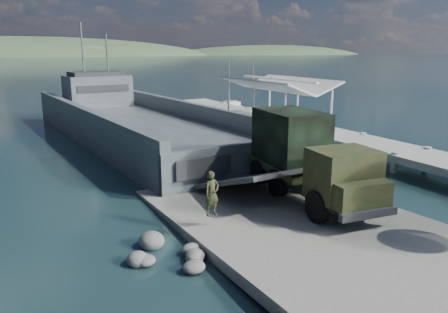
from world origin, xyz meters
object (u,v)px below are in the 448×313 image
at_px(pier, 283,117).
at_px(sailboat_near, 253,114).
at_px(military_truck, 306,157).
at_px(landing_craft, 137,129).
at_px(soldier, 212,202).
at_px(sailboat_far, 230,107).

xyz_separation_m(pier, sailboat_near, (3.00, 10.14, -1.21)).
bearing_deg(military_truck, landing_craft, 104.12).
distance_m(soldier, sailboat_near, 34.31).
relative_size(soldier, sailboat_near, 0.27).
xyz_separation_m(military_truck, sailboat_near, (13.83, 27.03, -2.24)).
relative_size(pier, sailboat_far, 5.73).
distance_m(military_truck, soldier, 6.09).
bearing_deg(soldier, sailboat_near, 46.13).
bearing_deg(sailboat_far, sailboat_near, -85.44).
xyz_separation_m(pier, soldier, (-16.72, -17.92, -0.10)).
bearing_deg(sailboat_far, landing_craft, -134.15).
xyz_separation_m(landing_craft, sailboat_near, (16.34, 6.22, -0.55)).
bearing_deg(soldier, military_truck, 1.15).
bearing_deg(landing_craft, pier, -20.44).
xyz_separation_m(landing_craft, soldier, (-3.38, -21.84, 0.56)).
height_order(pier, sailboat_far, sailboat_far).
xyz_separation_m(pier, sailboat_far, (3.44, 16.81, -1.19)).
bearing_deg(military_truck, sailboat_far, 74.29).
distance_m(military_truck, sailboat_far, 36.66).
distance_m(military_truck, sailboat_near, 30.44).
relative_size(landing_craft, soldier, 19.68).
height_order(pier, sailboat_near, sailboat_near).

